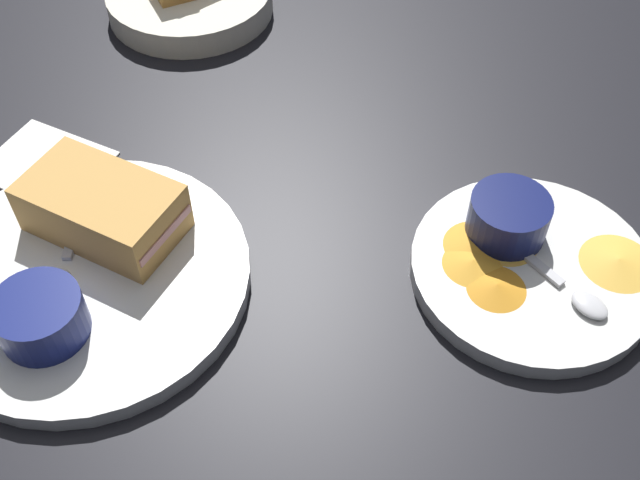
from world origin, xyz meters
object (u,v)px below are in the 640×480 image
(plate_chips_companion, at_px, (531,269))
(spoon_by_gravy_ramekin, at_px, (577,295))
(plate_sandwich_main, at_px, (89,278))
(ramekin_dark_sauce, at_px, (40,316))
(sandwich_half_near, at_px, (102,208))
(spoon_by_dark_ramekin, at_px, (62,272))
(ramekin_light_gravy, at_px, (509,216))

(plate_chips_companion, height_order, spoon_by_gravy_ramekin, spoon_by_gravy_ramekin)
(plate_sandwich_main, xyz_separation_m, spoon_by_gravy_ramekin, (0.38, 0.13, 0.01))
(plate_sandwich_main, distance_m, ramekin_dark_sauce, 0.07)
(plate_sandwich_main, relative_size, sandwich_half_near, 1.94)
(plate_sandwich_main, distance_m, plate_chips_companion, 0.37)
(spoon_by_dark_ramekin, relative_size, spoon_by_gravy_ramekin, 1.05)
(sandwich_half_near, distance_m, ramekin_dark_sauce, 0.11)
(sandwich_half_near, distance_m, ramekin_light_gravy, 0.34)
(spoon_by_dark_ramekin, bearing_deg, plate_chips_companion, 23.76)
(plate_chips_companion, bearing_deg, plate_sandwich_main, -156.53)
(plate_sandwich_main, xyz_separation_m, ramekin_dark_sauce, (0.00, -0.06, 0.03))
(ramekin_dark_sauce, xyz_separation_m, spoon_by_dark_ramekin, (-0.02, 0.05, -0.02))
(sandwich_half_near, bearing_deg, spoon_by_gravy_ramekin, 10.96)
(plate_sandwich_main, bearing_deg, ramekin_dark_sauce, -86.81)
(ramekin_dark_sauce, bearing_deg, spoon_by_dark_ramekin, 111.47)
(ramekin_dark_sauce, distance_m, ramekin_light_gravy, 0.39)
(ramekin_light_gravy, bearing_deg, sandwich_half_near, -158.99)
(spoon_by_dark_ramekin, xyz_separation_m, plate_chips_companion, (0.36, 0.16, -0.01))
(ramekin_light_gravy, bearing_deg, plate_sandwich_main, -150.80)
(plate_sandwich_main, relative_size, spoon_by_gravy_ramekin, 2.91)
(ramekin_dark_sauce, relative_size, spoon_by_gravy_ramekin, 0.74)
(spoon_by_dark_ramekin, xyz_separation_m, ramekin_light_gravy, (0.33, 0.18, 0.02))
(spoon_by_dark_ramekin, bearing_deg, sandwich_half_near, 84.29)
(plate_sandwich_main, height_order, spoon_by_gravy_ramekin, spoon_by_gravy_ramekin)
(sandwich_half_near, height_order, spoon_by_dark_ramekin, sandwich_half_near)
(sandwich_half_near, bearing_deg, ramekin_dark_sauce, -82.69)
(spoon_by_dark_ramekin, bearing_deg, ramekin_dark_sauce, -68.53)
(spoon_by_gravy_ramekin, bearing_deg, ramekin_light_gravy, 145.54)
(plate_chips_companion, bearing_deg, ramekin_light_gravy, 140.19)
(plate_sandwich_main, relative_size, plate_chips_companion, 1.33)
(sandwich_half_near, bearing_deg, plate_sandwich_main, -77.81)
(spoon_by_gravy_ramekin, bearing_deg, sandwich_half_near, -169.04)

